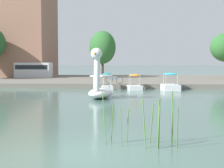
{
  "coord_description": "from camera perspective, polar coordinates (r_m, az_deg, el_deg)",
  "views": [
    {
      "loc": [
        1.67,
        -8.68,
        2.36
      ],
      "look_at": [
        -0.34,
        18.47,
        0.65
      ],
      "focal_mm": 55.66,
      "sensor_mm": 36.0,
      "label": 1
    }
  ],
  "objects": [
    {
      "name": "ground_plane",
      "position": [
        9.15,
        -6.58,
        -11.37
      ],
      "size": [
        526.32,
        526.32,
        0.0
      ],
      "primitive_type": "plane",
      "color": "#47665B"
    },
    {
      "name": "shore_bank_far",
      "position": [
        41.89,
        1.94,
        0.65
      ],
      "size": [
        131.09,
        21.84,
        0.42
      ],
      "primitive_type": "cube",
      "color": "#6B665B",
      "rests_on": "ground_plane"
    },
    {
      "name": "swan_boat",
      "position": [
        22.59,
        -2.01,
        -0.35
      ],
      "size": [
        1.88,
        3.12,
        3.26
      ],
      "color": "white",
      "rests_on": "ground_plane"
    },
    {
      "name": "pedal_boat_cyan",
      "position": [
        29.72,
        9.56,
        -0.14
      ],
      "size": [
        1.56,
        2.37,
        1.46
      ],
      "color": "white",
      "rests_on": "ground_plane"
    },
    {
      "name": "pedal_boat_orange",
      "position": [
        29.81,
        3.72,
        -0.13
      ],
      "size": [
        1.42,
        2.1,
        1.34
      ],
      "color": "white",
      "rests_on": "ground_plane"
    },
    {
      "name": "pedal_boat_teal",
      "position": [
        29.85,
        -0.82,
        -0.08
      ],
      "size": [
        1.18,
        1.85,
        1.45
      ],
      "color": "white",
      "rests_on": "ground_plane"
    },
    {
      "name": "tree_broadleaf_left",
      "position": [
        44.04,
        -1.57,
        6.02
      ],
      "size": [
        4.72,
        4.89,
        5.89
      ],
      "color": "#423323",
      "rests_on": "shore_bank_far"
    },
    {
      "name": "bicycle_parked",
      "position": [
        31.69,
        0.39,
        0.68
      ],
      "size": [
        1.63,
        0.08,
        0.66
      ],
      "color": "black",
      "rests_on": "shore_bank_far"
    },
    {
      "name": "parked_van",
      "position": [
        44.96,
        -12.77,
        2.35
      ],
      "size": [
        4.49,
        1.95,
        1.9
      ],
      "color": "silver",
      "rests_on": "shore_bank_far"
    },
    {
      "name": "reed_clump_foreground",
      "position": [
        9.98,
        6.58,
        -6.34
      ],
      "size": [
        2.14,
        0.89,
        1.51
      ],
      "color": "#4C7F33",
      "rests_on": "ground_plane"
    }
  ]
}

